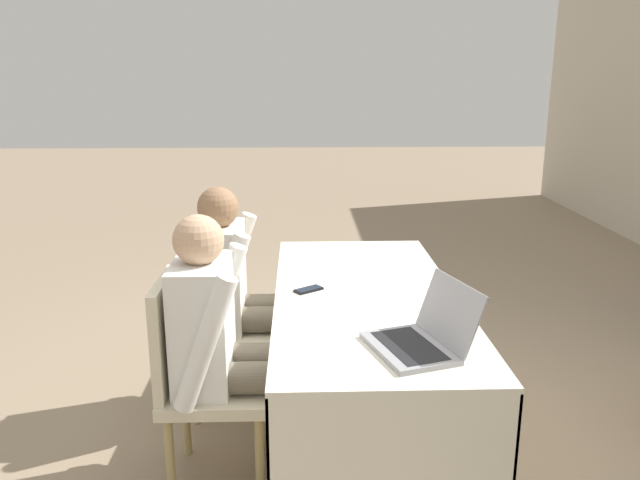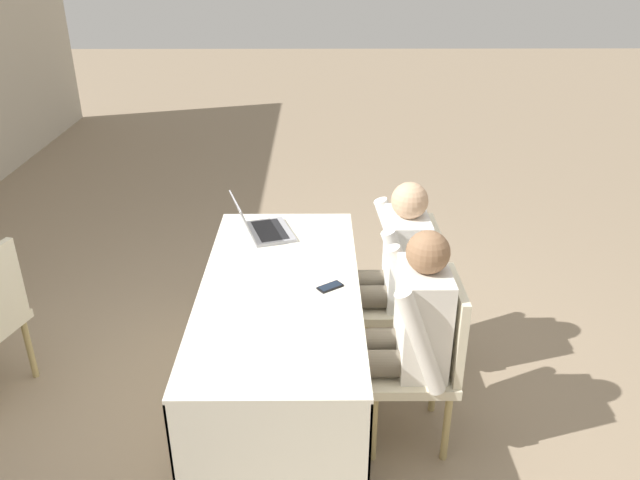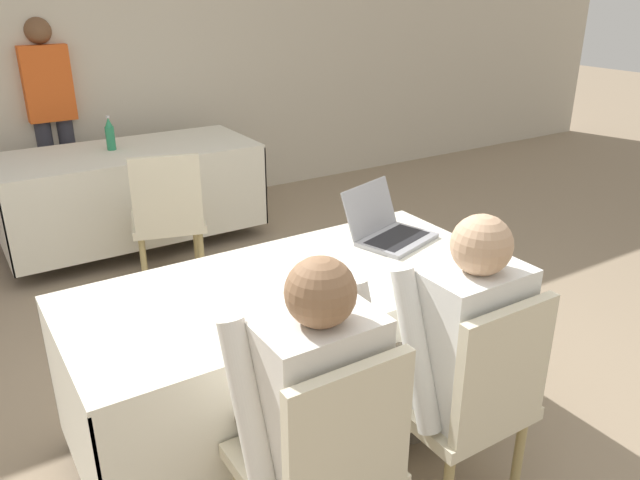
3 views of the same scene
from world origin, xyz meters
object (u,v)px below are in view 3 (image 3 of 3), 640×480
(laptop, at_px, (389,230))
(chair_far_spare, at_px, (168,215))
(person_white_shirt, at_px, (454,343))
(person_red_shirt, at_px, (51,111))
(water_bottle, at_px, (110,135))
(person_checkered_shirt, at_px, (307,400))
(cell_phone, at_px, (318,309))
(chair_near_left, at_px, (325,462))
(chair_near_right, at_px, (471,396))

(laptop, xyz_separation_m, chair_far_spare, (-0.56, 1.47, -0.27))
(person_white_shirt, height_order, person_red_shirt, person_red_shirt)
(water_bottle, height_order, person_checkered_shirt, person_checkered_shirt)
(laptop, xyz_separation_m, person_red_shirt, (-0.89, 3.01, 0.14))
(person_red_shirt, bearing_deg, water_bottle, -69.88)
(person_checkered_shirt, bearing_deg, water_bottle, -94.81)
(water_bottle, bearing_deg, chair_far_spare, -85.16)
(water_bottle, bearing_deg, cell_phone, -89.98)
(laptop, xyz_separation_m, cell_phone, (-0.63, -0.39, -0.04))
(laptop, distance_m, person_white_shirt, 0.81)
(laptop, xyz_separation_m, water_bottle, (-0.63, 2.35, 0.06))
(chair_near_left, distance_m, person_white_shirt, 0.63)
(person_checkered_shirt, height_order, person_red_shirt, person_red_shirt)
(person_red_shirt, bearing_deg, chair_near_left, -91.23)
(water_bottle, relative_size, person_red_shirt, 0.15)
(chair_near_right, bearing_deg, chair_near_left, 0.00)
(water_bottle, relative_size, person_checkered_shirt, 0.21)
(laptop, height_order, chair_near_right, laptop)
(water_bottle, relative_size, chair_near_left, 0.27)
(cell_phone, distance_m, chair_near_right, 0.62)
(cell_phone, distance_m, water_bottle, 2.75)
(person_red_shirt, bearing_deg, laptop, -74.67)
(water_bottle, height_order, person_white_shirt, person_white_shirt)
(cell_phone, distance_m, person_white_shirt, 0.50)
(laptop, bearing_deg, chair_near_right, -126.61)
(chair_far_spare, height_order, person_red_shirt, person_red_shirt)
(chair_near_right, distance_m, person_checkered_shirt, 0.63)
(chair_near_left, distance_m, chair_near_right, 0.61)
(chair_near_right, xyz_separation_m, person_red_shirt, (-0.60, 3.86, 0.42))
(chair_far_spare, distance_m, person_checkered_shirt, 2.25)
(laptop, bearing_deg, person_white_shirt, -128.99)
(chair_near_left, xyz_separation_m, person_checkered_shirt, (0.00, 0.10, 0.16))
(laptop, relative_size, chair_near_left, 0.47)
(laptop, relative_size, water_bottle, 1.76)
(chair_near_left, relative_size, person_white_shirt, 0.78)
(chair_near_left, distance_m, person_checkered_shirt, 0.19)
(cell_phone, xyz_separation_m, chair_near_left, (-0.26, -0.46, -0.23))
(person_checkered_shirt, bearing_deg, chair_far_spare, -98.61)
(water_bottle, distance_m, person_red_shirt, 0.71)
(chair_near_right, relative_size, person_red_shirt, 0.56)
(laptop, relative_size, chair_near_right, 0.47)
(chair_near_left, relative_size, person_checkered_shirt, 0.78)
(laptop, xyz_separation_m, person_checkered_shirt, (-0.90, -0.75, -0.11))
(person_red_shirt, bearing_deg, chair_near_right, -82.31)
(chair_near_left, height_order, person_checkered_shirt, person_checkered_shirt)
(laptop, bearing_deg, cell_phone, -165.85)
(chair_near_right, bearing_deg, water_bottle, -83.87)
(cell_phone, relative_size, person_white_shirt, 0.12)
(chair_near_right, relative_size, person_white_shirt, 0.78)
(cell_phone, height_order, person_checkered_shirt, person_checkered_shirt)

